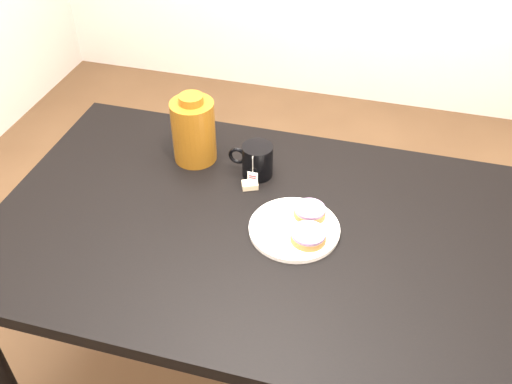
% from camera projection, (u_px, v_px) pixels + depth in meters
% --- Properties ---
extents(ground_plane, '(4.00, 4.00, 0.00)m').
position_uv_depth(ground_plane, '(252.00, 377.00, 2.02)').
color(ground_plane, brown).
extents(table, '(1.40, 0.90, 0.75)m').
position_uv_depth(table, '(251.00, 245.00, 1.59)').
color(table, black).
rests_on(table, ground_plane).
extents(plate, '(0.24, 0.24, 0.02)m').
position_uv_depth(plate, '(294.00, 228.00, 1.50)').
color(plate, white).
rests_on(plate, table).
extents(bagel_back, '(0.09, 0.09, 0.03)m').
position_uv_depth(bagel_back, '(310.00, 212.00, 1.53)').
color(bagel_back, brown).
rests_on(bagel_back, plate).
extents(bagel_front, '(0.13, 0.13, 0.03)m').
position_uv_depth(bagel_front, '(308.00, 236.00, 1.46)').
color(bagel_front, brown).
rests_on(bagel_front, plate).
extents(mug, '(0.13, 0.10, 0.10)m').
position_uv_depth(mug, '(257.00, 160.00, 1.66)').
color(mug, black).
rests_on(mug, table).
extents(teabag_pouch, '(0.05, 0.05, 0.02)m').
position_uv_depth(teabag_pouch, '(250.00, 185.00, 1.64)').
color(teabag_pouch, '#C6B793').
rests_on(teabag_pouch, table).
extents(bagel_package, '(0.17, 0.17, 0.22)m').
position_uv_depth(bagel_package, '(194.00, 130.00, 1.69)').
color(bagel_package, '#58300B').
rests_on(bagel_package, table).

